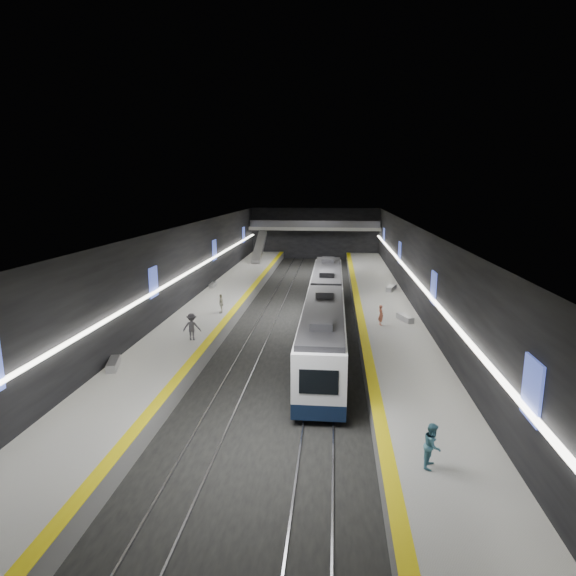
# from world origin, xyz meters

# --- Properties ---
(ground) EXTENTS (70.00, 70.00, 0.00)m
(ground) POSITION_xyz_m (0.00, 0.00, 0.00)
(ground) COLOR black
(ground) RESTS_ON ground
(ceiling) EXTENTS (20.00, 70.00, 0.04)m
(ceiling) POSITION_xyz_m (0.00, 0.00, 8.00)
(ceiling) COLOR beige
(ceiling) RESTS_ON wall_left
(wall_left) EXTENTS (0.04, 70.00, 8.00)m
(wall_left) POSITION_xyz_m (-10.00, 0.00, 4.00)
(wall_left) COLOR black
(wall_left) RESTS_ON ground
(wall_right) EXTENTS (0.04, 70.00, 8.00)m
(wall_right) POSITION_xyz_m (10.00, 0.00, 4.00)
(wall_right) COLOR black
(wall_right) RESTS_ON ground
(wall_back) EXTENTS (20.00, 0.04, 8.00)m
(wall_back) POSITION_xyz_m (0.00, 35.00, 4.00)
(wall_back) COLOR black
(wall_back) RESTS_ON ground
(platform_left) EXTENTS (5.00, 70.00, 1.00)m
(platform_left) POSITION_xyz_m (-7.50, 0.00, 0.50)
(platform_left) COLOR slate
(platform_left) RESTS_ON ground
(tile_surface_left) EXTENTS (5.00, 70.00, 0.02)m
(tile_surface_left) POSITION_xyz_m (-7.50, 0.00, 1.01)
(tile_surface_left) COLOR #A1A19C
(tile_surface_left) RESTS_ON platform_left
(tactile_strip_left) EXTENTS (0.60, 70.00, 0.02)m
(tactile_strip_left) POSITION_xyz_m (-5.30, 0.00, 1.02)
(tactile_strip_left) COLOR #DAC60B
(tactile_strip_left) RESTS_ON platform_left
(platform_right) EXTENTS (5.00, 70.00, 1.00)m
(platform_right) POSITION_xyz_m (7.50, 0.00, 0.50)
(platform_right) COLOR slate
(platform_right) RESTS_ON ground
(tile_surface_right) EXTENTS (5.00, 70.00, 0.02)m
(tile_surface_right) POSITION_xyz_m (7.50, 0.00, 1.01)
(tile_surface_right) COLOR #A1A19C
(tile_surface_right) RESTS_ON platform_right
(tactile_strip_right) EXTENTS (0.60, 70.00, 0.02)m
(tactile_strip_right) POSITION_xyz_m (5.30, 0.00, 1.02)
(tactile_strip_right) COLOR #DAC60B
(tactile_strip_right) RESTS_ON platform_right
(rails) EXTENTS (6.52, 70.00, 0.12)m
(rails) POSITION_xyz_m (-0.00, 0.00, 0.06)
(rails) COLOR gray
(rails) RESTS_ON ground
(train) EXTENTS (2.69, 30.04, 3.60)m
(train) POSITION_xyz_m (2.50, -4.96, 2.20)
(train) COLOR #0D1A33
(train) RESTS_ON ground
(ad_posters) EXTENTS (19.94, 53.50, 2.20)m
(ad_posters) POSITION_xyz_m (-0.00, 1.00, 4.50)
(ad_posters) COLOR #475BD5
(ad_posters) RESTS_ON wall_left
(cove_light_left) EXTENTS (0.25, 68.60, 0.12)m
(cove_light_left) POSITION_xyz_m (-9.80, 0.00, 3.80)
(cove_light_left) COLOR white
(cove_light_left) RESTS_ON wall_left
(cove_light_right) EXTENTS (0.25, 68.60, 0.12)m
(cove_light_right) POSITION_xyz_m (9.80, 0.00, 3.80)
(cove_light_right) COLOR white
(cove_light_right) RESTS_ON wall_right
(mezzanine_bridge) EXTENTS (20.00, 3.00, 1.50)m
(mezzanine_bridge) POSITION_xyz_m (0.00, 32.93, 5.04)
(mezzanine_bridge) COLOR gray
(mezzanine_bridge) RESTS_ON wall_left
(escalator) EXTENTS (1.20, 7.50, 3.92)m
(escalator) POSITION_xyz_m (-7.50, 26.00, 2.90)
(escalator) COLOR #99999E
(escalator) RESTS_ON platform_left
(bench_left_near) EXTENTS (1.06, 2.02, 0.48)m
(bench_left_near) POSITION_xyz_m (-9.50, -15.89, 1.24)
(bench_left_near) COLOR #99999E
(bench_left_near) RESTS_ON platform_left
(bench_left_far) EXTENTS (0.49, 1.68, 0.41)m
(bench_left_far) POSITION_xyz_m (-9.50, 7.12, 1.20)
(bench_left_far) COLOR #99999E
(bench_left_far) RESTS_ON platform_left
(bench_right_near) EXTENTS (1.19, 1.95, 0.46)m
(bench_right_near) POSITION_xyz_m (8.70, -4.17, 1.23)
(bench_right_near) COLOR #99999E
(bench_right_near) RESTS_ON platform_right
(bench_right_far) EXTENTS (1.28, 2.13, 0.50)m
(bench_right_far) POSITION_xyz_m (8.88, 7.06, 1.25)
(bench_right_far) COLOR #99999E
(bench_right_far) RESTS_ON platform_right
(passenger_right_a) EXTENTS (0.53, 0.66, 1.55)m
(passenger_right_a) POSITION_xyz_m (6.69, -5.51, 1.78)
(passenger_right_a) COLOR #C9664B
(passenger_right_a) RESTS_ON platform_right
(passenger_right_b) EXTENTS (0.92, 1.03, 1.73)m
(passenger_right_b) POSITION_xyz_m (6.88, -24.37, 1.87)
(passenger_right_b) COLOR teal
(passenger_right_b) RESTS_ON platform_right
(passenger_left_a) EXTENTS (0.51, 0.98, 1.60)m
(passenger_left_a) POSITION_xyz_m (-6.14, -3.16, 1.80)
(passenger_left_a) COLOR beige
(passenger_left_a) RESTS_ON platform_left
(passenger_left_b) EXTENTS (1.27, 0.81, 1.87)m
(passenger_left_b) POSITION_xyz_m (-6.45, -10.43, 1.93)
(passenger_left_b) COLOR #413F47
(passenger_left_b) RESTS_ON platform_left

